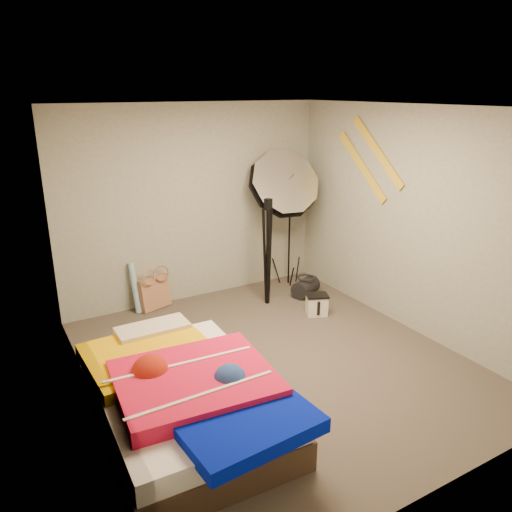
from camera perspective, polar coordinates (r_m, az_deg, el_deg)
floor at (r=5.21m, az=2.40°, el=-11.99°), size 4.00×4.00×0.00m
ceiling at (r=4.48m, az=2.84°, el=16.67°), size 4.00×4.00×0.00m
wall_back at (r=6.41m, az=-7.08°, el=5.88°), size 3.50×0.00×3.50m
wall_front at (r=3.31m, az=21.68°, el=-7.87°), size 3.50×0.00×3.50m
wall_left at (r=4.08m, az=-18.64°, el=-2.51°), size 0.00×4.00×4.00m
wall_right at (r=5.80m, az=17.40°, el=3.78°), size 0.00×4.00×4.00m
tote_bag at (r=6.43m, az=-11.60°, el=-4.14°), size 0.44×0.29×0.42m
wrapping_roll at (r=6.33m, az=-13.67°, el=-3.56°), size 0.11×0.19×0.64m
camera_case at (r=6.19m, az=6.96°, el=-5.62°), size 0.29×0.26×0.25m
duffel_bag at (r=6.73m, az=5.68°, el=-3.57°), size 0.45×0.38×0.24m
wall_stripe_upper at (r=6.07m, az=13.73°, el=11.48°), size 0.02×0.91×0.78m
wall_stripe_lower at (r=6.28m, az=12.02°, el=9.98°), size 0.02×0.91×0.78m
bed at (r=4.25m, az=-8.15°, el=-15.58°), size 1.38×2.09×0.56m
photo_umbrella at (r=6.62m, az=3.04°, el=8.05°), size 1.24×0.97×2.01m
camera_tripod at (r=6.24m, az=1.37°, el=1.28°), size 0.09×0.09×1.38m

